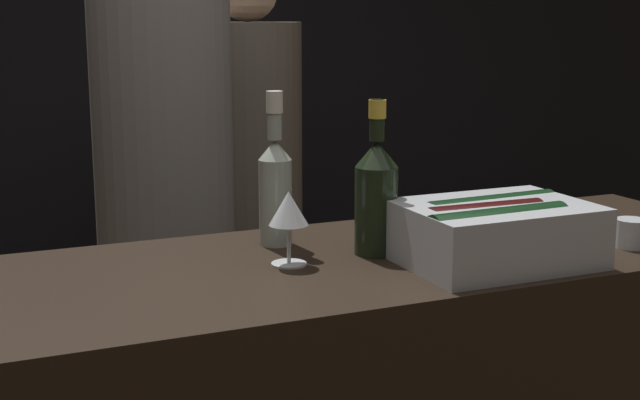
{
  "coord_description": "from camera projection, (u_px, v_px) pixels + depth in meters",
  "views": [
    {
      "loc": [
        -0.71,
        -1.28,
        1.56
      ],
      "look_at": [
        0.0,
        0.34,
        1.19
      ],
      "focal_mm": 50.0,
      "sensor_mm": 36.0,
      "label": 1
    }
  ],
  "objects": [
    {
      "name": "person_blond_tee",
      "position": [
        250.0,
        183.0,
        3.17
      ],
      "size": [
        0.37,
        0.37,
        1.75
      ],
      "rotation": [
        0.0,
        0.0,
        1.05
      ],
      "color": "black",
      "rests_on": "ground_plane"
    },
    {
      "name": "candle_votive",
      "position": [
        631.0,
        233.0,
        1.91
      ],
      "size": [
        0.07,
        0.07,
        0.06
      ],
      "color": "silver",
      "rests_on": "bar_counter"
    },
    {
      "name": "wall_back_chalkboard",
      "position": [
        104.0,
        52.0,
        3.89
      ],
      "size": [
        6.4,
        0.06,
        2.8
      ],
      "color": "black",
      "rests_on": "ground_plane"
    },
    {
      "name": "ice_bin_with_bottles",
      "position": [
        494.0,
        230.0,
        1.77
      ],
      "size": [
        0.37,
        0.28,
        0.13
      ],
      "color": "#B7BABF",
      "rests_on": "bar_counter"
    },
    {
      "name": "person_in_hoodie",
      "position": [
        166.0,
        209.0,
        2.57
      ],
      "size": [
        0.39,
        0.39,
        1.81
      ],
      "rotation": [
        0.0,
        0.0,
        0.54
      ],
      "color": "black",
      "rests_on": "ground_plane"
    },
    {
      "name": "champagne_bottle",
      "position": [
        376.0,
        193.0,
        1.83
      ],
      "size": [
        0.09,
        0.09,
        0.32
      ],
      "color": "black",
      "rests_on": "bar_counter"
    },
    {
      "name": "white_wine_bottle",
      "position": [
        275.0,
        183.0,
        1.91
      ],
      "size": [
        0.07,
        0.07,
        0.33
      ],
      "color": "#9EA899",
      "rests_on": "bar_counter"
    },
    {
      "name": "wine_glass",
      "position": [
        289.0,
        211.0,
        1.75
      ],
      "size": [
        0.08,
        0.08,
        0.15
      ],
      "color": "silver",
      "rests_on": "bar_counter"
    }
  ]
}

